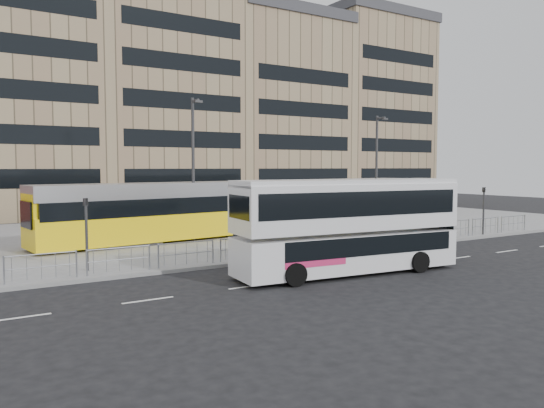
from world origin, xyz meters
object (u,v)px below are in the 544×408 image
pedestrian (236,235)px  traffic_light_west (86,225)px  tram (259,206)px  ad_panel (412,225)px  traffic_light_east (484,204)px  lamp_post_east (377,165)px  double_decker_bus (348,223)px  lamp_post_west (194,163)px  station_sign (394,215)px

pedestrian → traffic_light_west: size_ratio=0.57×
tram → ad_panel: 10.21m
traffic_light_east → lamp_post_east: bearing=96.1°
double_decker_bus → pedestrian: size_ratio=5.80×
traffic_light_east → double_decker_bus: bearing=-167.9°
traffic_light_west → lamp_post_west: bearing=20.7°
ad_panel → double_decker_bus: bearing=-148.0°
station_sign → traffic_light_east: 6.33m
ad_panel → lamp_post_east: (3.92, 7.39, 3.68)m
pedestrian → lamp_post_west: bearing=-23.1°
tram → traffic_light_west: bearing=-156.0°
lamp_post_west → lamp_post_east: lamp_post_west is taller
station_sign → pedestrian: (-11.17, 0.10, -0.55)m
tram → double_decker_bus: bearing=-111.7°
tram → traffic_light_east: 14.77m
station_sign → ad_panel: size_ratio=1.43×
double_decker_bus → traffic_light_east: (15.29, 4.60, -0.05)m
station_sign → lamp_post_west: lamp_post_west is taller
double_decker_bus → tram: (3.59, 13.62, -0.29)m
pedestrian → traffic_light_east: (17.13, -2.15, 1.09)m
lamp_post_east → traffic_light_east: bearing=-79.2°
lamp_post_west → pedestrian: bearing=-89.5°
tram → pedestrian: 8.81m
traffic_light_west → traffic_light_east: bearing=-21.0°
traffic_light_west → pedestrian: bearing=-11.1°
traffic_light_west → ad_panel: bearing=-19.0°
traffic_light_west → lamp_post_east: 24.40m
station_sign → traffic_light_east: (5.97, -2.04, 0.54)m
double_decker_bus → lamp_post_east: (13.69, 12.94, 2.50)m
lamp_post_west → lamp_post_east: bearing=3.6°
traffic_light_east → ad_panel: bearing=165.6°
station_sign → lamp_post_west: size_ratio=0.24×
tram → pedestrian: size_ratio=16.75×
double_decker_bus → ad_panel: double_decker_bus is taller
tram → station_sign: (5.73, -6.98, -0.31)m
double_decker_bus → traffic_light_east: 15.97m
double_decker_bus → lamp_post_east: lamp_post_east is taller
station_sign → double_decker_bus: bearing=-164.5°
tram → lamp_post_east: (10.10, -0.69, 2.78)m
station_sign → ad_panel: bearing=-87.8°
ad_panel → traffic_light_east: 5.71m
tram → traffic_light_west: (-13.09, -7.84, 0.23)m
pedestrian → lamp_post_west: (-0.05, 5.20, 3.73)m
double_decker_bus → tram: size_ratio=0.35×
station_sign → tram: bearing=109.4°
tram → traffic_light_west: 15.26m
station_sign → traffic_light_west: size_ratio=0.67×
traffic_light_west → lamp_post_east: size_ratio=0.37×
ad_panel → traffic_light_east: traffic_light_east is taller
station_sign → traffic_light_west: traffic_light_west is taller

